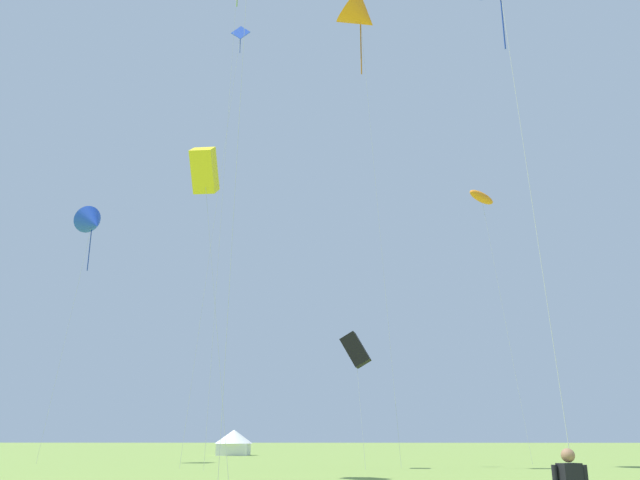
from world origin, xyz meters
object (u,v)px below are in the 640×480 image
kite_orange_delta (360,16)px  kite_black_box (355,350)px  kite_blue_diamond (238,55)px  kite_orange_parafoil (481,198)px  kite_yellow_box (204,171)px  festival_tent_left (234,441)px  kite_blue_delta (92,223)px

kite_orange_delta → kite_black_box: bearing=-117.9°
kite_black_box → kite_blue_diamond: size_ratio=0.25×
kite_orange_parafoil → kite_yellow_box: size_ratio=1.22×
kite_blue_diamond → kite_orange_delta: (9.65, 0.09, 3.41)m
kite_orange_parafoil → festival_tent_left: kite_orange_parafoil is taller
kite_blue_delta → kite_orange_delta: 27.44m
kite_yellow_box → kite_orange_parafoil: bearing=41.4°
kite_yellow_box → festival_tent_left: size_ratio=4.31×
kite_blue_delta → kite_black_box: bearing=-19.3°
festival_tent_left → kite_blue_diamond: bearing=-82.9°
kite_blue_delta → kite_orange_parafoil: kite_orange_parafoil is taller
kite_yellow_box → kite_orange_delta: kite_orange_delta is taller
kite_orange_delta → kite_blue_delta: bearing=165.2°
kite_orange_parafoil → kite_yellow_box: 25.17m
kite_orange_parafoil → kite_blue_diamond: kite_blue_diamond is taller
kite_blue_delta → kite_orange_delta: (22.10, -5.83, 15.18)m
kite_blue_diamond → kite_orange_delta: bearing=0.5°
kite_blue_diamond → festival_tent_left: bearing=97.1°
kite_yellow_box → kite_blue_delta: bearing=126.1°
kite_orange_parafoil → kite_blue_diamond: bearing=-166.8°
kite_blue_diamond → festival_tent_left: size_ratio=8.47×
kite_black_box → kite_orange_parafoil: 17.45m
kite_orange_parafoil → kite_black_box: bearing=-149.9°
kite_yellow_box → kite_orange_delta: size_ratio=0.47×
kite_yellow_box → kite_blue_diamond: size_ratio=0.51×
kite_black_box → kite_orange_delta: size_ratio=0.24×
kite_black_box → kite_orange_delta: (0.85, 1.60, 26.58)m
kite_black_box → kite_orange_parafoil: kite_orange_parafoil is taller
kite_yellow_box → kite_blue_diamond: 19.04m
kite_orange_parafoil → kite_blue_diamond: (-19.13, -4.47, 10.44)m
kite_orange_delta → festival_tent_left: 43.62m
kite_orange_delta → festival_tent_left: kite_orange_delta is taller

